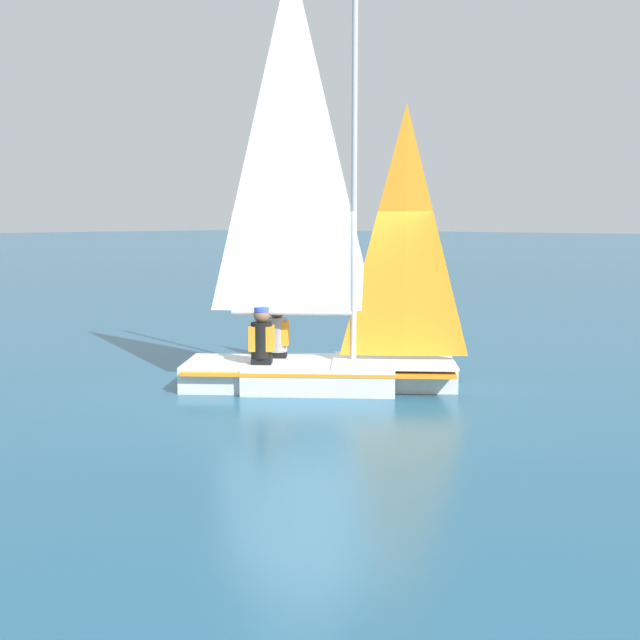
# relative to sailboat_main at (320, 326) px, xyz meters

# --- Properties ---
(ground_plane) EXTENTS (260.00, 260.00, 0.00)m
(ground_plane) POSITION_rel_sailboat_main_xyz_m (0.00, 0.00, -0.88)
(ground_plane) COLOR #235675
(sailboat_main) EXTENTS (3.87, 3.42, 6.09)m
(sailboat_main) POSITION_rel_sailboat_main_xyz_m (0.00, 0.00, 0.00)
(sailboat_main) COLOR silver
(sailboat_main) RESTS_ON ground_plane
(sailor_helm) EXTENTS (0.43, 0.42, 1.16)m
(sailor_helm) POSITION_rel_sailboat_main_xyz_m (0.73, 0.13, -0.25)
(sailor_helm) COLOR black
(sailor_helm) RESTS_ON ground_plane
(sailor_crew) EXTENTS (0.43, 0.42, 1.16)m
(sailor_crew) POSITION_rel_sailboat_main_xyz_m (0.52, 0.66, -0.25)
(sailor_crew) COLOR black
(sailor_crew) RESTS_ON ground_plane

